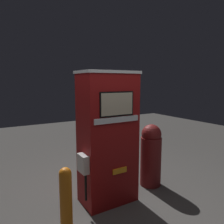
# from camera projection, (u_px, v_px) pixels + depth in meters

# --- Properties ---
(ground_plane) EXTENTS (14.00, 14.00, 0.00)m
(ground_plane) POSITION_uv_depth(u_px,v_px,m) (116.00, 208.00, 3.17)
(ground_plane) COLOR #423F3D
(gas_pump) EXTENTS (0.91, 0.54, 1.97)m
(gas_pump) POSITION_uv_depth(u_px,v_px,m) (108.00, 138.00, 3.25)
(gas_pump) COLOR maroon
(gas_pump) RESTS_ON ground_plane
(safety_bollard) EXTENTS (0.14, 0.14, 0.88)m
(safety_bollard) POSITION_uv_depth(u_px,v_px,m) (66.00, 203.00, 2.46)
(safety_bollard) COLOR orange
(safety_bollard) RESTS_ON ground_plane
(trash_bin) EXTENTS (0.36, 0.36, 1.09)m
(trash_bin) POSITION_uv_depth(u_px,v_px,m) (151.00, 154.00, 3.81)
(trash_bin) COLOR maroon
(trash_bin) RESTS_ON ground_plane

